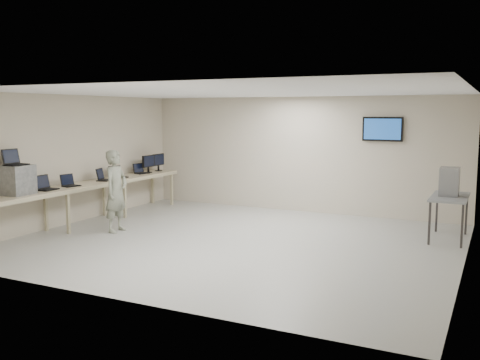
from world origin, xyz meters
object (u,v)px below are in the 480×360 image
at_px(soldier, 116,191).
at_px(side_table, 450,200).
at_px(equipment_box, 17,180).
at_px(workbench, 87,187).

height_order(soldier, side_table, soldier).
distance_m(equipment_box, side_table, 8.17).
relative_size(workbench, soldier, 3.59).
bearing_deg(workbench, soldier, -16.57).
bearing_deg(equipment_box, soldier, 50.64).
height_order(workbench, equipment_box, equipment_box).
distance_m(workbench, equipment_box, 1.83).
height_order(workbench, soldier, soldier).
bearing_deg(workbench, equipment_box, -92.00).
height_order(equipment_box, side_table, equipment_box).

